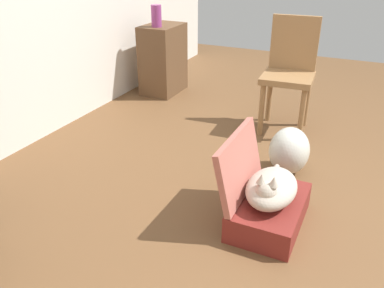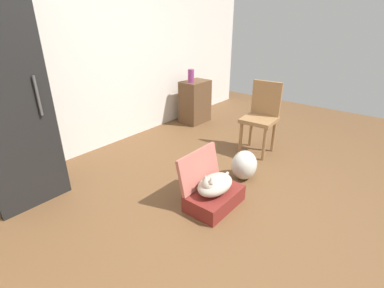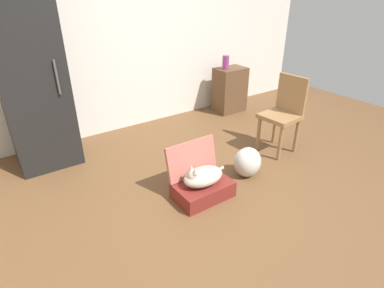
% 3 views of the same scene
% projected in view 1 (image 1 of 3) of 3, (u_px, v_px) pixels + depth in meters
% --- Properties ---
extents(ground_plane, '(7.68, 7.68, 0.00)m').
position_uv_depth(ground_plane, '(308.00, 211.00, 2.43)').
color(ground_plane, brown).
rests_on(ground_plane, ground).
extents(suitcase_base, '(0.56, 0.36, 0.16)m').
position_uv_depth(suitcase_base, '(269.00, 211.00, 2.29)').
color(suitcase_base, maroon).
rests_on(suitcase_base, ground).
extents(suitcase_lid, '(0.56, 0.12, 0.36)m').
position_uv_depth(suitcase_lid, '(240.00, 165.00, 2.25)').
color(suitcase_lid, '#B26356').
rests_on(suitcase_lid, suitcase_base).
extents(cat, '(0.50, 0.27, 0.22)m').
position_uv_depth(cat, '(271.00, 188.00, 2.21)').
color(cat, '#B2A899').
rests_on(cat, suitcase_base).
extents(plastic_bag_white, '(0.31, 0.28, 0.33)m').
position_uv_depth(plastic_bag_white, '(289.00, 151.00, 2.78)').
color(plastic_bag_white, silver).
rests_on(plastic_bag_white, ground).
extents(side_table, '(0.49, 0.34, 0.71)m').
position_uv_depth(side_table, '(163.00, 59.00, 4.23)').
color(side_table, brown).
rests_on(side_table, ground).
extents(vase_tall, '(0.10, 0.10, 0.21)m').
position_uv_depth(vase_tall, '(156.00, 16.00, 3.93)').
color(vase_tall, '#8C387A').
rests_on(vase_tall, side_table).
extents(chair, '(0.43, 0.44, 0.93)m').
position_uv_depth(chair, '(290.00, 70.00, 3.32)').
color(chair, olive).
rests_on(chair, ground).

